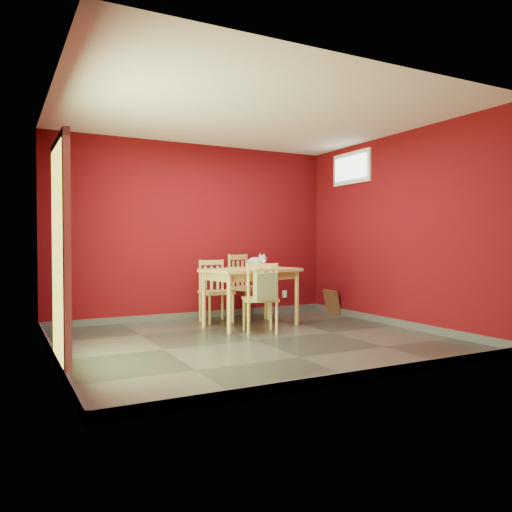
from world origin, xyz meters
name	(u,v)px	position (x,y,z in m)	size (l,w,h in m)	color
ground	(255,340)	(0.00, 0.00, 0.00)	(4.50, 4.50, 0.00)	#2D342D
room_shell	(255,336)	(0.00, 0.00, 0.05)	(4.50, 4.50, 4.50)	#54080D
doorway	(59,248)	(-2.23, -0.40, 1.12)	(0.06, 1.01, 2.13)	#B7D838
window	(351,168)	(2.23, 1.00, 2.35)	(0.05, 0.90, 0.50)	white
outlet_plate	(285,294)	(1.60, 1.99, 0.30)	(0.08, 0.01, 0.12)	silver
dining_table	(251,276)	(0.43, 0.95, 0.71)	(1.41, 0.97, 0.81)	tan
table_runner	(255,273)	(0.43, 0.83, 0.75)	(0.47, 0.79, 0.37)	#BE6831
chair_far_left	(215,290)	(0.14, 1.56, 0.47)	(0.43, 0.43, 0.92)	tan
chair_far_right	(245,286)	(0.66, 1.60, 0.51)	(0.61, 0.61, 0.99)	tan
chair_near	(261,297)	(0.29, 0.40, 0.47)	(0.54, 0.54, 0.91)	tan
tote_bag	(266,287)	(0.25, 0.19, 0.62)	(0.29, 0.18, 0.41)	#798857
cat	(256,260)	(0.52, 0.97, 0.92)	(0.23, 0.45, 0.22)	slate
picture_frame	(332,302)	(2.19, 1.45, 0.20)	(0.17, 0.40, 0.39)	brown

